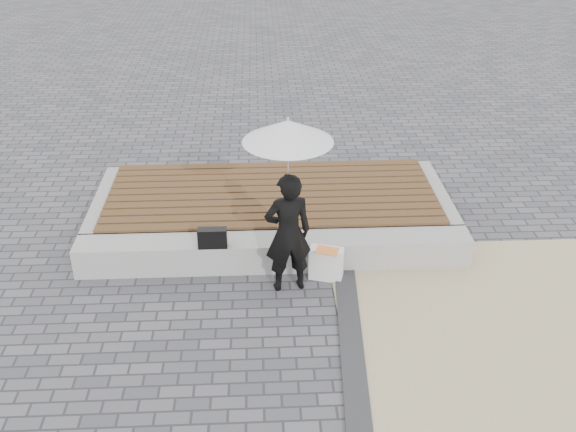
% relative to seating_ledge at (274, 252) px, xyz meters
% --- Properties ---
extents(ground, '(80.00, 80.00, 0.00)m').
position_rel_seating_ledge_xyz_m(ground, '(0.00, -1.60, -0.20)').
color(ground, '#4E4D52').
rests_on(ground, ground).
extents(edging_band, '(0.61, 5.20, 0.04)m').
position_rel_seating_ledge_xyz_m(edging_band, '(0.75, -2.10, -0.18)').
color(edging_band, '#2D2D2F').
rests_on(edging_band, ground).
extents(seating_ledge, '(5.00, 0.45, 0.40)m').
position_rel_seating_ledge_xyz_m(seating_ledge, '(0.00, 0.00, 0.00)').
color(seating_ledge, '#9E9E99').
rests_on(seating_ledge, ground).
extents(timber_platform, '(5.00, 2.00, 0.40)m').
position_rel_seating_ledge_xyz_m(timber_platform, '(0.00, 1.20, 0.00)').
color(timber_platform, gray).
rests_on(timber_platform, ground).
extents(timber_decking, '(4.60, 2.00, 0.04)m').
position_rel_seating_ledge_xyz_m(timber_decking, '(0.00, 1.20, 0.22)').
color(timber_decking, brown).
rests_on(timber_decking, timber_platform).
extents(woman, '(0.62, 0.46, 1.54)m').
position_rel_seating_ledge_xyz_m(woman, '(0.15, -0.50, 0.57)').
color(woman, black).
rests_on(woman, ground).
extents(parasol, '(1.00, 1.00, 1.27)m').
position_rel_seating_ledge_xyz_m(parasol, '(0.15, -0.50, 1.85)').
color(parasol, silver).
rests_on(parasol, ground).
extents(handbag, '(0.36, 0.13, 0.25)m').
position_rel_seating_ledge_xyz_m(handbag, '(-0.76, -0.17, 0.33)').
color(handbag, black).
rests_on(handbag, seating_ledge).
extents(canvas_tote, '(0.44, 0.28, 0.43)m').
position_rel_seating_ledge_xyz_m(canvas_tote, '(0.63, -0.33, 0.02)').
color(canvas_tote, white).
rests_on(canvas_tote, ground).
extents(magazine, '(0.31, 0.27, 0.01)m').
position_rel_seating_ledge_xyz_m(magazine, '(0.63, -0.38, 0.24)').
color(magazine, red).
rests_on(magazine, canvas_tote).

